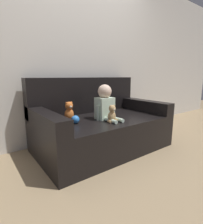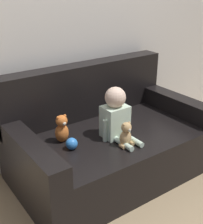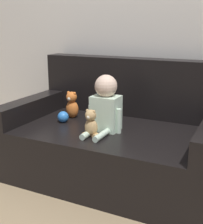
% 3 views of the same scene
% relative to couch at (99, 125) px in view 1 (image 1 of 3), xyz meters
% --- Properties ---
extents(ground_plane, '(12.00, 12.00, 0.00)m').
position_rel_couch_xyz_m(ground_plane, '(0.00, -0.07, -0.30)').
color(ground_plane, '#9E8460').
extents(wall_back, '(8.00, 0.05, 2.60)m').
position_rel_couch_xyz_m(wall_back, '(0.00, 0.51, 1.00)').
color(wall_back, silver).
rests_on(wall_back, ground_plane).
extents(couch, '(1.66, 1.00, 0.92)m').
position_rel_couch_xyz_m(couch, '(0.00, 0.00, 0.00)').
color(couch, black).
rests_on(couch, ground_plane).
extents(person_baby, '(0.27, 0.36, 0.42)m').
position_rel_couch_xyz_m(person_baby, '(-0.03, -0.16, 0.31)').
color(person_baby, silver).
rests_on(person_baby, couch).
extents(teddy_bear_brown, '(0.12, 0.09, 0.20)m').
position_rel_couch_xyz_m(teddy_bear_brown, '(-0.06, -0.33, 0.21)').
color(teddy_bear_brown, tan).
rests_on(teddy_bear_brown, couch).
extents(plush_toy_side, '(0.11, 0.11, 0.23)m').
position_rel_couch_xyz_m(plush_toy_side, '(-0.43, 0.01, 0.23)').
color(plush_toy_side, orange).
rests_on(plush_toy_side, couch).
extents(toy_ball, '(0.09, 0.09, 0.09)m').
position_rel_couch_xyz_m(toy_ball, '(-0.43, -0.13, 0.16)').
color(toy_ball, '#337FDB').
rests_on(toy_ball, couch).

